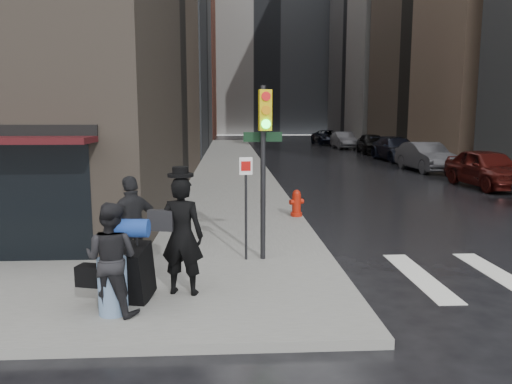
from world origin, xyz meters
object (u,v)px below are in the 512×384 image
parked_car_3 (396,149)px  parked_car_6 (327,137)px  parked_car_4 (372,143)px  parked_car_5 (344,140)px  man_greycoat (133,227)px  parked_car_2 (426,157)px  fire_hydrant (296,204)px  man_overcoat (173,241)px  traffic_light (262,149)px  man_jeans (111,258)px  parked_car_1 (487,168)px

parked_car_3 → parked_car_6: 19.39m
parked_car_4 → parked_car_5: (-0.83, 6.46, -0.05)m
man_greycoat → parked_car_3: bearing=-152.7°
parked_car_2 → parked_car_3: (0.53, 6.46, 0.00)m
man_greycoat → fire_hydrant: man_greycoat is taller
parked_car_5 → parked_car_6: size_ratio=0.86×
man_overcoat → man_greycoat: (-0.84, 1.03, 0.02)m
traffic_light → parked_car_2: traffic_light is taller
man_jeans → parked_car_5: 41.43m
fire_hydrant → parked_car_4: (9.73, 25.84, 0.33)m
parked_car_3 → parked_car_6: bearing=90.0°
parked_car_5 → traffic_light: bearing=-105.6°
man_overcoat → traffic_light: traffic_light is taller
traffic_light → parked_car_1: (10.53, 10.92, -1.60)m
parked_car_1 → parked_car_3: parked_car_1 is taller
man_greycoat → man_jeans: bearing=55.9°
parked_car_1 → parked_car_4: parked_car_1 is taller
parked_car_3 → traffic_light: bearing=-117.5°
parked_car_1 → fire_hydrant: bearing=-146.5°
man_jeans → traffic_light: (2.44, 2.70, 1.43)m
parked_car_2 → parked_car_6: bearing=87.9°
fire_hydrant → parked_car_3: parked_car_3 is taller
traffic_light → parked_car_6: bearing=69.9°
man_greycoat → parked_car_2: bearing=-159.4°
parked_car_1 → man_overcoat: bearing=-134.8°
parked_car_2 → parked_car_6: (-0.46, 25.83, -0.04)m
traffic_light → parked_car_6: size_ratio=0.64×
parked_car_5 → man_overcoat: bearing=-107.1°
parked_car_3 → parked_car_6: (-0.98, 19.37, -0.04)m
parked_car_4 → parked_car_1: bearing=-86.4°
parked_car_4 → man_jeans: bearing=-107.1°
traffic_light → parked_car_5: traffic_light is taller
parked_car_1 → traffic_light: bearing=-135.5°
fire_hydrant → parked_car_2: size_ratio=0.16×
man_jeans → traffic_light: size_ratio=0.48×
man_greycoat → traffic_light: 2.95m
fire_hydrant → man_greycoat: bearing=-124.9°
man_greycoat → parked_car_1: (12.98, 11.86, -0.26)m
traffic_light → fire_hydrant: traffic_light is taller
parked_car_2 → parked_car_4: parked_car_4 is taller
parked_car_3 → parked_car_4: (0.14, 6.46, 0.02)m
fire_hydrant → parked_car_5: (8.90, 32.30, 0.28)m
man_jeans → traffic_light: 3.91m
man_overcoat → man_greycoat: 1.33m
traffic_light → parked_car_1: traffic_light is taller
parked_car_5 → parked_car_6: 6.46m
man_greycoat → parked_car_3: (13.35, 24.78, -0.29)m
man_overcoat → parked_car_4: (12.65, 32.26, -0.24)m
traffic_light → parked_car_5: 38.18m
parked_car_2 → parked_car_5: parked_car_2 is taller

